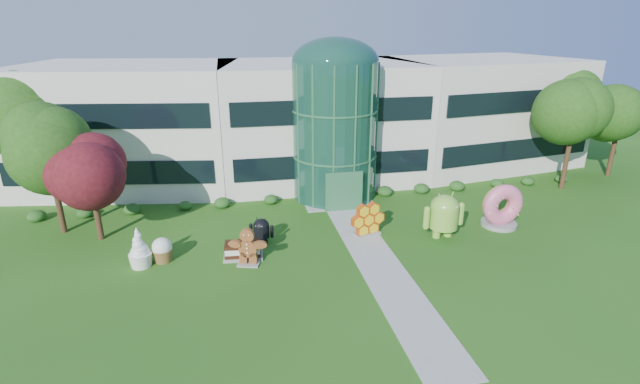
{
  "coord_description": "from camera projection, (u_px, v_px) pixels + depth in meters",
  "views": [
    {
      "loc": [
        -7.52,
        -19.97,
        12.36
      ],
      "look_at": [
        -2.27,
        6.0,
        2.6
      ],
      "focal_mm": 26.0,
      "sensor_mm": 36.0,
      "label": 1
    }
  ],
  "objects": [
    {
      "name": "android_green",
      "position": [
        444.0,
        213.0,
        27.81
      ],
      "size": [
        2.92,
        2.06,
        3.16
      ],
      "primitive_type": null,
      "rotation": [
        0.0,
        0.0,
        0.08
      ],
      "color": "#80BB3C",
      "rests_on": "ground"
    },
    {
      "name": "walkway",
      "position": [
        374.0,
        257.0,
        25.87
      ],
      "size": [
        2.4,
        20.0,
        0.04
      ],
      "primitive_type": "cube",
      "color": "#9E9E93",
      "rests_on": "ground"
    },
    {
      "name": "atrium",
      "position": [
        334.0,
        132.0,
        33.38
      ],
      "size": [
        6.0,
        6.0,
        9.8
      ],
      "primitive_type": "cylinder",
      "color": "#194738",
      "rests_on": "ground"
    },
    {
      "name": "tree_red",
      "position": [
        93.0,
        192.0,
        27.02
      ],
      "size": [
        4.0,
        4.0,
        6.0
      ],
      "primitive_type": null,
      "color": "#3F0C14",
      "rests_on": "ground"
    },
    {
      "name": "trees_backdrop",
      "position": [
        331.0,
        138.0,
        34.55
      ],
      "size": [
        52.0,
        8.0,
        8.4
      ],
      "primitive_type": null,
      "color": "#1E4611",
      "rests_on": "ground"
    },
    {
      "name": "donut",
      "position": [
        501.0,
        205.0,
        29.37
      ],
      "size": [
        2.82,
        1.45,
        2.88
      ],
      "primitive_type": null,
      "rotation": [
        0.0,
        0.0,
        0.04
      ],
      "color": "#DA5374",
      "rests_on": "ground"
    },
    {
      "name": "honeycomb",
      "position": [
        368.0,
        221.0,
        28.27
      ],
      "size": [
        2.54,
        1.49,
        1.88
      ],
      "primitive_type": null,
      "rotation": [
        0.0,
        0.0,
        0.28
      ],
      "color": "yellow",
      "rests_on": "ground"
    },
    {
      "name": "ground",
      "position": [
        386.0,
        275.0,
        24.04
      ],
      "size": [
        140.0,
        140.0,
        0.0
      ],
      "primitive_type": "plane",
      "color": "#215114",
      "rests_on": "ground"
    },
    {
      "name": "froyo",
      "position": [
        139.0,
        247.0,
        24.55
      ],
      "size": [
        1.61,
        1.61,
        2.23
      ],
      "primitive_type": null,
      "rotation": [
        0.0,
        0.0,
        0.28
      ],
      "color": "white",
      "rests_on": "ground"
    },
    {
      "name": "building",
      "position": [
        318.0,
        119.0,
        38.99
      ],
      "size": [
        46.0,
        15.0,
        9.3
      ],
      "primitive_type": null,
      "color": "beige",
      "rests_on": "ground"
    },
    {
      "name": "cupcake",
      "position": [
        162.0,
        250.0,
        25.22
      ],
      "size": [
        1.19,
        1.19,
        1.39
      ],
      "primitive_type": null,
      "rotation": [
        0.0,
        0.0,
        -0.03
      ],
      "color": "white",
      "rests_on": "ground"
    },
    {
      "name": "android_black",
      "position": [
        261.0,
        229.0,
        27.31
      ],
      "size": [
        1.83,
        1.55,
        1.76
      ],
      "primitive_type": null,
      "rotation": [
        0.0,
        0.0,
        -0.39
      ],
      "color": "black",
      "rests_on": "ground"
    },
    {
      "name": "ice_cream_sandwich",
      "position": [
        243.0,
        250.0,
        25.62
      ],
      "size": [
        2.22,
        1.25,
        0.95
      ],
      "primitive_type": null,
      "rotation": [
        0.0,
        0.0,
        -0.08
      ],
      "color": "black",
      "rests_on": "ground"
    },
    {
      "name": "gingerbread",
      "position": [
        248.0,
        246.0,
        24.74
      ],
      "size": [
        2.48,
        1.5,
        2.15
      ],
      "primitive_type": null,
      "rotation": [
        0.0,
        0.0,
        -0.28
      ],
      "color": "brown",
      "rests_on": "ground"
    }
  ]
}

